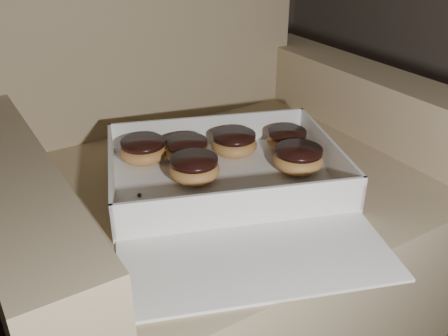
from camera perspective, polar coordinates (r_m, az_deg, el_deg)
The scene contains 13 objects.
armchair at distance 1.07m, azimuth -1.60°, elevation -4.81°, with size 0.88×0.74×0.92m.
bakery_box at distance 0.89m, azimuth 0.79°, elevation -2.10°, with size 0.55×0.59×0.07m.
donut_a at distance 0.95m, azimuth 8.48°, elevation 1.05°, with size 0.10×0.10×0.05m.
donut_b at distance 0.98m, azimuth -9.21°, elevation 2.00°, with size 0.09×0.09×0.05m.
donut_c at distance 0.98m, azimuth -4.28°, elevation 2.08°, with size 0.09×0.09×0.04m.
donut_d at distance 0.91m, azimuth -3.40°, elevation -0.05°, with size 0.09×0.09×0.05m.
donut_e at distance 1.03m, azimuth 7.20°, elevation 3.28°, with size 0.08×0.08×0.04m.
donut_f at distance 1.00m, azimuth 1.16°, elevation 2.84°, with size 0.09×0.09×0.05m.
crumb_a at distance 0.87m, azimuth 6.85°, elevation -3.44°, with size 0.01×0.01×0.00m, color black.
crumb_b at distance 0.88m, azimuth -9.68°, elevation -3.12°, with size 0.01×0.01×0.00m, color black.
crumb_c at distance 0.85m, azimuth 3.45°, elevation -3.78°, with size 0.01×0.01×0.00m, color black.
crumb_d at distance 0.90m, azimuth 7.27°, elevation -2.27°, with size 0.01×0.01×0.00m, color black.
crumb_e at distance 0.88m, azimuth -9.67°, elevation -2.99°, with size 0.01×0.01×0.00m, color black.
Camera 1 is at (0.28, 0.17, 0.88)m, focal length 40.00 mm.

